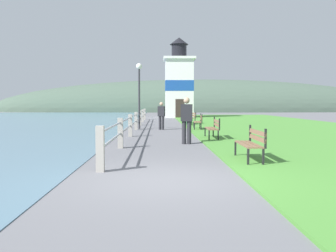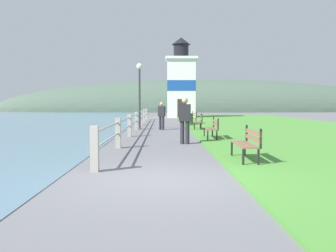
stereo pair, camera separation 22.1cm
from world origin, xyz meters
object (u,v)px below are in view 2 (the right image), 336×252
(park_bench_midway, at_px, (212,127))
(person_by_railing, at_px, (185,119))
(park_bench_near, at_px, (248,142))
(trash_bin, at_px, (189,119))
(park_bench_far, at_px, (199,121))
(park_bench_by_lighthouse, at_px, (193,117))
(lighthouse, at_px, (181,83))
(person_strolling, at_px, (162,115))
(lamp_post, at_px, (139,84))

(park_bench_midway, relative_size, person_by_railing, 1.02)
(park_bench_near, height_order, trash_bin, park_bench_near)
(park_bench_far, xyz_separation_m, trash_bin, (-0.25, 4.41, -0.11))
(trash_bin, bearing_deg, park_bench_by_lighthouse, 78.44)
(park_bench_near, height_order, lighthouse, lighthouse)
(park_bench_by_lighthouse, relative_size, person_by_railing, 0.98)
(lighthouse, xyz_separation_m, trash_bin, (-0.12, -14.59, -3.28))
(lighthouse, xyz_separation_m, person_by_railing, (-1.16, -26.56, -2.74))
(park_bench_near, bearing_deg, person_by_railing, -71.65)
(park_bench_near, relative_size, park_bench_far, 1.00)
(person_by_railing, height_order, trash_bin, person_by_railing)
(person_strolling, relative_size, trash_bin, 1.93)
(park_bench_midway, bearing_deg, trash_bin, -86.85)
(person_strolling, bearing_deg, park_bench_midway, -140.54)
(park_bench_by_lighthouse, distance_m, trash_bin, 1.84)
(person_by_railing, bearing_deg, trash_bin, 3.38)
(lamp_post, bearing_deg, person_by_railing, -75.21)
(park_bench_far, bearing_deg, lighthouse, -85.59)
(park_bench_near, distance_m, lighthouse, 31.13)
(park_bench_midway, bearing_deg, person_strolling, -67.83)
(park_bench_near, xyz_separation_m, park_bench_by_lighthouse, (0.00, 18.17, 0.00))
(lamp_post, bearing_deg, park_bench_near, -74.22)
(lighthouse, bearing_deg, trash_bin, -90.46)
(park_bench_near, distance_m, trash_bin, 16.38)
(park_bench_near, xyz_separation_m, park_bench_midway, (-0.11, 6.23, 0.00))
(park_bench_near, bearing_deg, park_bench_by_lighthouse, -89.31)
(park_bench_far, height_order, person_by_railing, person_by_railing)
(person_by_railing, bearing_deg, lamp_post, 23.14)
(person_strolling, bearing_deg, park_bench_near, -150.23)
(park_bench_midway, distance_m, park_bench_by_lighthouse, 11.95)
(park_bench_midway, relative_size, person_strolling, 1.12)
(park_bench_midway, distance_m, trash_bin, 10.15)
(person_strolling, distance_m, lamp_post, 2.42)
(park_bench_near, height_order, person_strolling, person_strolling)
(park_bench_by_lighthouse, xyz_separation_m, person_strolling, (-2.31, -6.05, 0.34))
(trash_bin, height_order, lamp_post, lamp_post)
(lamp_post, bearing_deg, lighthouse, 79.34)
(park_bench_midway, relative_size, trash_bin, 2.16)
(park_bench_far, xyz_separation_m, lighthouse, (-0.13, 19.00, 3.17))
(park_bench_by_lighthouse, bearing_deg, person_strolling, 63.06)
(park_bench_by_lighthouse, bearing_deg, lamp_post, 49.25)
(park_bench_by_lighthouse, height_order, person_by_railing, person_by_railing)
(park_bench_by_lighthouse, xyz_separation_m, lighthouse, (-0.25, 12.79, 3.16))
(park_bench_by_lighthouse, bearing_deg, park_bench_far, 82.88)
(park_bench_by_lighthouse, relative_size, person_strolling, 1.08)
(park_bench_near, relative_size, park_bench_by_lighthouse, 0.96)
(park_bench_midway, bearing_deg, lamp_post, -60.38)
(person_by_railing, bearing_deg, lighthouse, 5.85)
(park_bench_near, bearing_deg, trash_bin, -88.03)
(park_bench_by_lighthouse, height_order, person_strolling, person_strolling)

